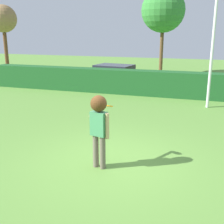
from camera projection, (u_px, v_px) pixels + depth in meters
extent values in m
plane|color=#60933C|center=(111.00, 162.00, 7.43)|extent=(60.00, 60.00, 0.00)
cylinder|color=#6B5E53|center=(96.00, 151.00, 7.07)|extent=(0.14, 0.14, 0.84)
cylinder|color=#6B5E53|center=(103.00, 152.00, 6.97)|extent=(0.14, 0.14, 0.84)
cube|color=#458F5D|center=(99.00, 124.00, 6.82)|extent=(0.42, 0.30, 0.58)
cylinder|color=tan|center=(97.00, 110.00, 7.11)|extent=(0.23, 0.62, 0.30)
cylinder|color=tan|center=(107.00, 126.00, 6.71)|extent=(0.09, 0.09, 0.62)
sphere|color=tan|center=(99.00, 105.00, 6.70)|extent=(0.22, 0.22, 0.22)
sphere|color=#513017|center=(99.00, 104.00, 6.69)|extent=(0.39, 0.39, 0.39)
cylinder|color=orange|center=(108.00, 106.00, 7.20)|extent=(0.23, 0.22, 0.09)
cylinder|color=silver|center=(212.00, 48.00, 12.03)|extent=(0.12, 0.12, 5.15)
cube|color=#1F5825|center=(162.00, 84.00, 14.83)|extent=(19.75, 0.90, 1.27)
cube|color=#B21E1E|center=(114.00, 76.00, 17.85)|extent=(4.41, 2.33, 0.55)
cube|color=#2D333D|center=(114.00, 68.00, 17.72)|extent=(2.41, 1.88, 0.40)
cylinder|color=black|center=(141.00, 80.00, 18.01)|extent=(0.61, 0.19, 0.60)
cylinder|color=black|center=(130.00, 84.00, 16.55)|extent=(0.61, 0.19, 0.60)
cylinder|color=black|center=(100.00, 77.00, 19.29)|extent=(0.61, 0.19, 0.60)
cylinder|color=black|center=(87.00, 80.00, 17.83)|extent=(0.61, 0.19, 0.60)
cylinder|color=brown|center=(161.00, 50.00, 22.00)|extent=(0.26, 0.26, 3.75)
sphere|color=#378737|center=(163.00, 10.00, 21.23)|extent=(3.21, 3.21, 3.21)
cylinder|color=brown|center=(6.00, 53.00, 23.34)|extent=(0.29, 0.29, 3.12)
sphere|color=olive|center=(3.00, 19.00, 22.63)|extent=(2.13, 2.13, 2.13)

